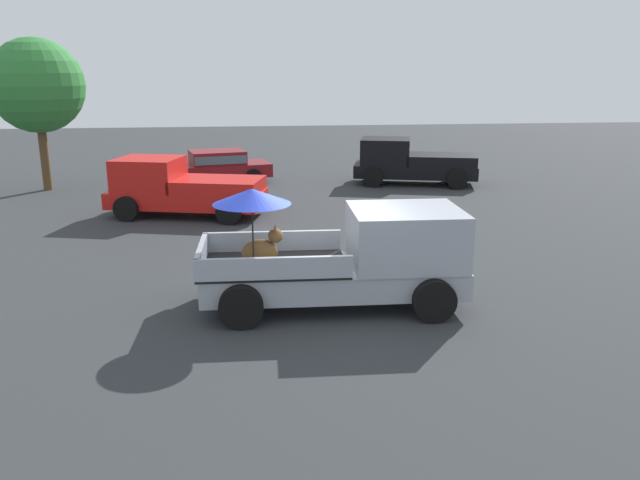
{
  "coord_description": "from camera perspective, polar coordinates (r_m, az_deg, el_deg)",
  "views": [
    {
      "loc": [
        -1.66,
        -11.5,
        4.49
      ],
      "look_at": [
        -0.15,
        0.83,
        1.1
      ],
      "focal_mm": 35.43,
      "sensor_mm": 36.0,
      "label": 1
    }
  ],
  "objects": [
    {
      "name": "pickup_truck_main",
      "position": [
        12.17,
        3.01,
        -1.47
      ],
      "size": [
        5.11,
        2.38,
        2.39
      ],
      "rotation": [
        0.0,
        0.0,
        -0.03
      ],
      "color": "black",
      "rests_on": "ground"
    },
    {
      "name": "ground_plane",
      "position": [
        12.46,
        1.16,
        -5.87
      ],
      "size": [
        80.0,
        80.0,
        0.0
      ],
      "primitive_type": "plane",
      "color": "#2D3033"
    },
    {
      "name": "pickup_truck_red",
      "position": [
        20.24,
        -12.5,
        4.6
      ],
      "size": [
        5.1,
        3.1,
        1.8
      ],
      "rotation": [
        0.0,
        0.0,
        2.88
      ],
      "color": "black",
      "rests_on": "ground"
    },
    {
      "name": "tree_by_lot",
      "position": [
        25.99,
        -24.23,
        12.58
      ],
      "size": [
        3.45,
        3.45,
        5.6
      ],
      "color": "brown",
      "rests_on": "ground"
    },
    {
      "name": "parked_sedan_near",
      "position": [
        25.71,
        -9.36,
        6.67
      ],
      "size": [
        4.57,
        2.65,
        1.33
      ],
      "rotation": [
        0.0,
        0.0,
        3.35
      ],
      "color": "black",
      "rests_on": "ground"
    },
    {
      "name": "pickup_truck_far",
      "position": [
        25.59,
        8.14,
        6.98
      ],
      "size": [
        5.1,
        3.12,
        1.8
      ],
      "rotation": [
        0.0,
        0.0,
        2.88
      ],
      "color": "black",
      "rests_on": "ground"
    }
  ]
}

